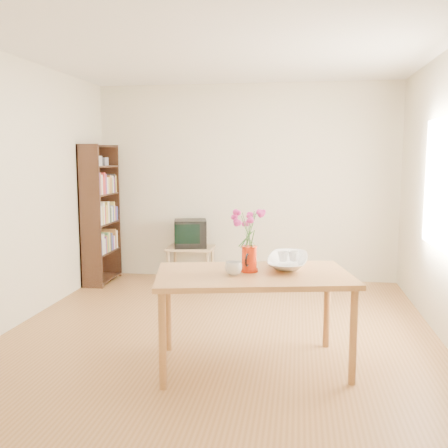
% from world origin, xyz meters
% --- Properties ---
extents(room, '(4.50, 4.50, 4.50)m').
position_xyz_m(room, '(0.03, 0.00, 1.30)').
color(room, brown).
rests_on(room, ground).
extents(table, '(1.63, 1.13, 0.75)m').
position_xyz_m(table, '(0.37, -0.64, 0.67)').
color(table, '#9A6334').
rests_on(table, ground).
extents(tv_stand, '(0.60, 0.45, 0.46)m').
position_xyz_m(tv_stand, '(-0.70, 1.97, 0.39)').
color(tv_stand, tan).
rests_on(tv_stand, ground).
extents(bookshelf, '(0.28, 0.70, 1.80)m').
position_xyz_m(bookshelf, '(-1.85, 1.75, 0.84)').
color(bookshelf, black).
rests_on(bookshelf, ground).
extents(pitcher, '(0.14, 0.21, 0.21)m').
position_xyz_m(pitcher, '(0.33, -0.60, 0.84)').
color(pitcher, red).
rests_on(pitcher, table).
extents(flowers, '(0.23, 0.23, 0.33)m').
position_xyz_m(flowers, '(0.33, -0.60, 1.11)').
color(flowers, '#E435A0').
rests_on(flowers, pitcher).
extents(mug, '(0.18, 0.18, 0.10)m').
position_xyz_m(mug, '(0.23, -0.73, 0.80)').
color(mug, white).
rests_on(mug, table).
extents(bowl, '(0.50, 0.50, 0.45)m').
position_xyz_m(bowl, '(0.63, -0.35, 0.98)').
color(bowl, white).
rests_on(bowl, table).
extents(teacup_a, '(0.08, 0.08, 0.07)m').
position_xyz_m(teacup_a, '(0.59, -0.35, 0.93)').
color(teacup_a, white).
rests_on(teacup_a, bowl).
extents(teacup_b, '(0.11, 0.11, 0.07)m').
position_xyz_m(teacup_b, '(0.67, -0.33, 0.93)').
color(teacup_b, white).
rests_on(teacup_b, bowl).
extents(television, '(0.49, 0.47, 0.36)m').
position_xyz_m(television, '(-0.70, 1.98, 0.64)').
color(television, black).
rests_on(television, tv_stand).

